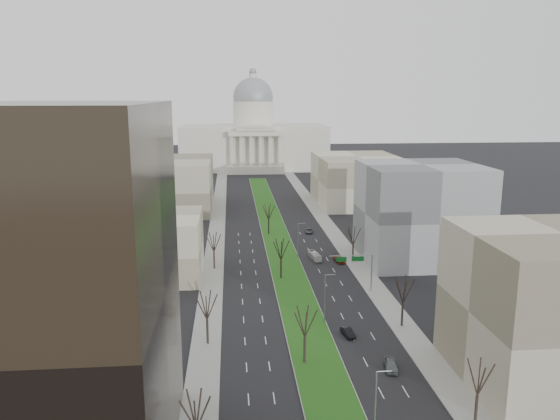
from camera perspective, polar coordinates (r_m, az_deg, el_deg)
ground at (r=162.74m, az=-0.49°, el=-2.53°), size 600.00×600.00×0.00m
median at (r=161.73m, az=-0.46°, el=-2.58°), size 8.00×222.03×0.20m
sidewalk_left at (r=138.24m, az=-6.92°, el=-5.23°), size 5.00×330.00×0.15m
sidewalk_right at (r=141.44m, az=7.45°, el=-4.85°), size 5.00×330.00×0.15m
capitol at (r=307.86m, az=-2.79°, el=7.41°), size 80.00×46.00×55.00m
building_beige_left at (r=128.22m, az=-14.07°, el=-3.66°), size 26.00×22.00×14.00m
building_tan_right at (r=88.01m, az=26.95°, el=-9.14°), size 26.00×24.00×22.00m
building_grey_right at (r=140.23m, az=14.45°, el=-0.24°), size 28.00×26.00×24.00m
building_far_left at (r=200.81m, az=-11.46°, el=2.64°), size 30.00×40.00×18.00m
building_far_right at (r=210.02m, az=8.06°, el=3.16°), size 30.00×40.00×18.00m
tree_left_near at (r=64.91m, az=-8.81°, el=-19.92°), size 5.10×5.10×9.18m
tree_left_mid at (r=91.59m, az=-7.67°, el=-9.76°), size 5.40×5.40×9.72m
tree_left_far at (r=129.62m, az=-6.94°, el=-3.28°), size 5.28×5.28×9.50m
tree_right_near at (r=74.46m, az=20.06°, el=-16.04°), size 5.16×5.16×9.29m
tree_right_mid at (r=99.77m, az=12.78°, el=-8.01°), size 5.52×5.52×9.94m
tree_right_far at (r=136.82m, az=7.67°, el=-2.62°), size 5.04×5.04×9.07m
tree_median_a at (r=84.79m, az=2.63°, el=-11.50°), size 5.40×5.40×9.72m
tree_median_b at (r=122.28m, az=0.10°, el=-4.05°), size 5.40×5.40×9.72m
tree_median_c at (r=160.98m, az=-1.21°, el=-0.13°), size 5.40×5.40×9.72m
streetlamp_median_a at (r=69.41m, az=9.98°, el=-19.41°), size 1.90×0.20×9.16m
streetlamp_median_b at (r=100.18m, az=4.75°, el=-9.10°), size 1.90×0.20×9.16m
streetlamp_median_c at (r=137.83m, az=1.91°, el=-3.15°), size 1.90×0.20×9.16m
mast_arm_signs at (r=115.55m, az=8.27°, el=-5.60°), size 9.12×0.24×8.09m
car_grey_near at (r=87.27m, az=11.51°, el=-15.54°), size 2.60×4.85×1.57m
car_black at (r=96.95m, az=7.10°, el=-12.54°), size 2.09×4.24×1.34m
car_red at (r=136.63m, az=6.19°, el=-5.15°), size 2.58×5.02×1.39m
car_grey_far at (r=164.28m, az=3.06°, el=-2.18°), size 2.75×4.78×1.25m
box_van at (r=138.12m, az=3.66°, el=-4.80°), size 2.64×6.92×1.88m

